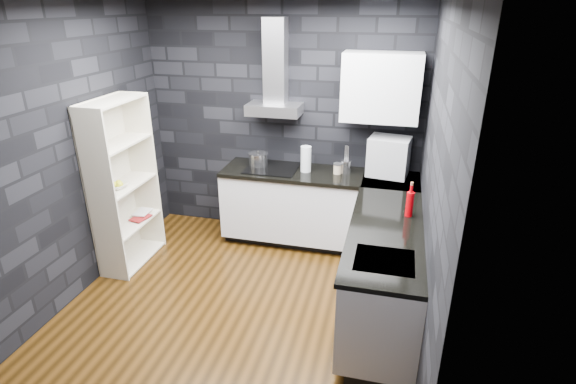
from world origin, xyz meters
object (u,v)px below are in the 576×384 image
at_px(storage_jar, 337,169).
at_px(glass_vase, 306,159).
at_px(pot, 258,160).
at_px(appliance_garage, 389,156).
at_px(fruit_bowl, 117,186).
at_px(utensil_crock, 346,167).
at_px(red_bottle, 410,204).
at_px(bookshelf, 124,185).

bearing_deg(storage_jar, glass_vase, -178.48).
bearing_deg(pot, appliance_garage, 0.97).
relative_size(glass_vase, fruit_bowl, 1.44).
xyz_separation_m(utensil_crock, red_bottle, (0.68, -0.95, 0.04)).
distance_m(glass_vase, bookshelf, 1.97).
height_order(utensil_crock, fruit_bowl, utensil_crock).
height_order(glass_vase, bookshelf, bookshelf).
xyz_separation_m(pot, fruit_bowl, (-1.19, -1.02, -0.04)).
height_order(pot, utensil_crock, utensil_crock).
height_order(appliance_garage, red_bottle, appliance_garage).
height_order(glass_vase, storage_jar, glass_vase).
xyz_separation_m(storage_jar, utensil_crock, (0.09, 0.04, 0.02)).
relative_size(glass_vase, storage_jar, 2.76).
bearing_deg(red_bottle, glass_vase, 141.40).
distance_m(glass_vase, red_bottle, 1.44).
bearing_deg(fruit_bowl, bookshelf, 90.00).
distance_m(pot, red_bottle, 1.95).
relative_size(storage_jar, appliance_garage, 0.25).
height_order(pot, storage_jar, pot).
relative_size(pot, fruit_bowl, 1.09).
height_order(utensil_crock, appliance_garage, appliance_garage).
relative_size(glass_vase, red_bottle, 1.27).
height_order(storage_jar, utensil_crock, utensil_crock).
bearing_deg(storage_jar, utensil_crock, 26.83).
relative_size(storage_jar, fruit_bowl, 0.52).
xyz_separation_m(storage_jar, bookshelf, (-2.12, -0.88, -0.05)).
relative_size(pot, red_bottle, 0.96).
relative_size(glass_vase, bookshelf, 0.16).
bearing_deg(red_bottle, utensil_crock, 125.66).
bearing_deg(fruit_bowl, pot, 40.53).
bearing_deg(storage_jar, appliance_garage, 6.27).
relative_size(appliance_garage, fruit_bowl, 2.09).
distance_m(glass_vase, storage_jar, 0.37).
bearing_deg(pot, storage_jar, -2.13).
distance_m(utensil_crock, appliance_garage, 0.48).
height_order(glass_vase, appliance_garage, appliance_garage).
bearing_deg(glass_vase, pot, 175.61).
distance_m(utensil_crock, red_bottle, 1.18).
relative_size(utensil_crock, red_bottle, 0.64).
bearing_deg(appliance_garage, pot, -170.51).
xyz_separation_m(pot, utensil_crock, (1.02, 0.01, -0.00)).
xyz_separation_m(glass_vase, bookshelf, (-1.76, -0.87, -0.15)).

